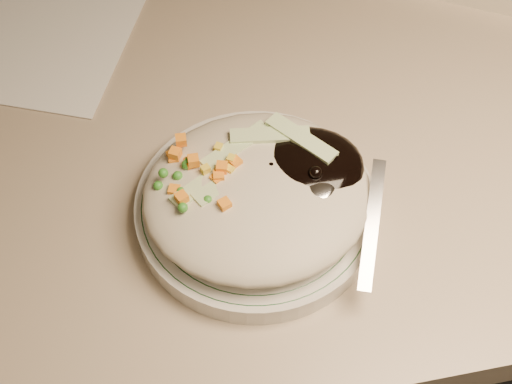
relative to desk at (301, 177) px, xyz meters
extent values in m
cube|color=tan|center=(0.00, 0.00, 0.18)|extent=(1.40, 0.70, 0.04)
cylinder|color=silver|center=(-0.09, -0.18, 0.21)|extent=(0.21, 0.21, 0.02)
torus|color=#144723|center=(-0.09, -0.18, 0.22)|extent=(0.20, 0.20, 0.00)
torus|color=#144723|center=(-0.09, -0.18, 0.22)|extent=(0.18, 0.18, 0.00)
ellipsoid|color=#B0A88F|center=(-0.09, -0.18, 0.24)|extent=(0.19, 0.18, 0.04)
ellipsoid|color=black|center=(-0.05, -0.17, 0.25)|extent=(0.10, 0.09, 0.03)
ellipsoid|color=orange|center=(-0.14, -0.16, 0.24)|extent=(0.08, 0.08, 0.02)
sphere|color=black|center=(-0.08, -0.17, 0.25)|extent=(0.01, 0.01, 0.01)
sphere|color=black|center=(-0.05, -0.16, 0.25)|extent=(0.01, 0.01, 0.01)
sphere|color=black|center=(-0.03, -0.17, 0.26)|extent=(0.01, 0.01, 0.01)
sphere|color=black|center=(-0.03, -0.16, 0.25)|extent=(0.01, 0.01, 0.01)
sphere|color=black|center=(-0.04, -0.18, 0.26)|extent=(0.01, 0.01, 0.01)
sphere|color=black|center=(-0.05, -0.17, 0.25)|extent=(0.01, 0.01, 0.01)
sphere|color=black|center=(-0.04, -0.16, 0.25)|extent=(0.01, 0.01, 0.01)
cube|color=orange|center=(-0.14, -0.15, 0.26)|extent=(0.01, 0.01, 0.01)
cube|color=orange|center=(-0.13, -0.18, 0.25)|extent=(0.01, 0.01, 0.01)
cube|color=orange|center=(-0.15, -0.14, 0.26)|extent=(0.01, 0.01, 0.01)
cube|color=orange|center=(-0.12, -0.17, 0.26)|extent=(0.01, 0.01, 0.01)
cube|color=orange|center=(-0.12, -0.17, 0.26)|extent=(0.01, 0.01, 0.01)
cube|color=orange|center=(-0.16, -0.14, 0.25)|extent=(0.01, 0.01, 0.01)
cube|color=orange|center=(-0.14, -0.15, 0.26)|extent=(0.01, 0.01, 0.01)
cube|color=orange|center=(-0.12, -0.17, 0.26)|extent=(0.01, 0.01, 0.01)
cube|color=orange|center=(-0.11, -0.16, 0.26)|extent=(0.01, 0.01, 0.01)
cube|color=orange|center=(-0.15, -0.13, 0.26)|extent=(0.01, 0.01, 0.01)
cube|color=orange|center=(-0.16, -0.19, 0.26)|extent=(0.01, 0.01, 0.01)
cube|color=orange|center=(-0.12, -0.20, 0.26)|extent=(0.01, 0.01, 0.01)
cube|color=orange|center=(-0.16, -0.17, 0.25)|extent=(0.01, 0.01, 0.01)
cube|color=orange|center=(-0.16, -0.14, 0.25)|extent=(0.01, 0.01, 0.01)
sphere|color=#388C28|center=(-0.12, -0.16, 0.25)|extent=(0.01, 0.01, 0.01)
sphere|color=#388C28|center=(-0.16, -0.20, 0.26)|extent=(0.01, 0.01, 0.01)
sphere|color=#388C28|center=(-0.16, -0.16, 0.26)|extent=(0.01, 0.01, 0.01)
sphere|color=#388C28|center=(-0.17, -0.16, 0.26)|extent=(0.01, 0.01, 0.01)
sphere|color=#388C28|center=(-0.13, -0.16, 0.25)|extent=(0.01, 0.01, 0.01)
sphere|color=#388C28|center=(-0.12, -0.19, 0.25)|extent=(0.01, 0.01, 0.01)
sphere|color=#388C28|center=(-0.14, -0.17, 0.25)|extent=(0.01, 0.01, 0.01)
sphere|color=#388C28|center=(-0.14, -0.18, 0.25)|extent=(0.01, 0.01, 0.01)
sphere|color=#388C28|center=(-0.17, -0.17, 0.25)|extent=(0.01, 0.01, 0.01)
sphere|color=#388C28|center=(-0.14, -0.15, 0.26)|extent=(0.01, 0.01, 0.01)
sphere|color=#388C28|center=(-0.15, -0.15, 0.26)|extent=(0.01, 0.01, 0.01)
sphere|color=#388C28|center=(-0.15, -0.18, 0.25)|extent=(0.01, 0.01, 0.01)
sphere|color=#388C28|center=(-0.13, -0.19, 0.26)|extent=(0.01, 0.01, 0.01)
sphere|color=#388C28|center=(-0.10, -0.14, 0.25)|extent=(0.01, 0.01, 0.01)
cube|color=yellow|center=(-0.13, -0.16, 0.25)|extent=(0.01, 0.01, 0.01)
cube|color=yellow|center=(-0.11, -0.17, 0.26)|extent=(0.01, 0.01, 0.01)
cube|color=yellow|center=(-0.14, -0.15, 0.25)|extent=(0.01, 0.01, 0.01)
cube|color=yellow|center=(-0.13, -0.16, 0.26)|extent=(0.01, 0.01, 0.01)
cube|color=yellow|center=(-0.14, -0.17, 0.25)|extent=(0.01, 0.01, 0.01)
cube|color=yellow|center=(-0.11, -0.16, 0.26)|extent=(0.01, 0.01, 0.01)
cube|color=yellow|center=(-0.12, -0.14, 0.26)|extent=(0.01, 0.01, 0.01)
cube|color=yellow|center=(-0.13, -0.17, 0.25)|extent=(0.01, 0.01, 0.01)
cube|color=#B2D18C|center=(-0.10, -0.14, 0.26)|extent=(0.07, 0.05, 0.00)
cube|color=#B2D18C|center=(-0.07, -0.14, 0.26)|extent=(0.07, 0.02, 0.00)
cube|color=#B2D18C|center=(-0.13, -0.17, 0.26)|extent=(0.07, 0.05, 0.00)
cube|color=#B2D18C|center=(-0.05, -0.15, 0.26)|extent=(0.05, 0.06, 0.00)
cube|color=#B2D18C|center=(-0.09, -0.19, 0.25)|extent=(0.07, 0.02, 0.00)
cube|color=#B2D18C|center=(-0.11, -0.18, 0.26)|extent=(0.07, 0.05, 0.00)
ellipsoid|color=silver|center=(-0.04, -0.19, 0.25)|extent=(0.05, 0.06, 0.01)
cube|color=silver|center=(-0.01, -0.23, 0.24)|extent=(0.05, 0.11, 0.03)
camera|label=1|loc=(-0.16, -0.52, 0.72)|focal=50.00mm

